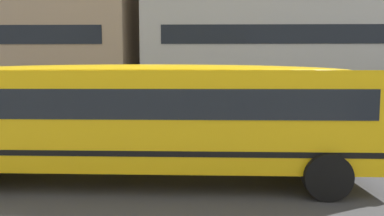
% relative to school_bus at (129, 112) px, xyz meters
% --- Properties ---
extents(ground_plane, '(400.00, 400.00, 0.00)m').
position_rel_school_bus_xyz_m(ground_plane, '(-0.63, 1.47, -1.67)').
color(ground_plane, '#424244').
extents(sidewalk_far, '(120.00, 3.00, 0.01)m').
position_rel_school_bus_xyz_m(sidewalk_far, '(-0.63, 9.66, -1.66)').
color(sidewalk_far, gray).
rests_on(sidewalk_far, ground_plane).
extents(lane_centreline, '(110.00, 0.16, 0.01)m').
position_rel_school_bus_xyz_m(lane_centreline, '(-0.63, 1.47, -1.66)').
color(lane_centreline, silver).
rests_on(lane_centreline, ground_plane).
extents(school_bus, '(12.61, 3.16, 2.81)m').
position_rel_school_bus_xyz_m(school_bus, '(0.00, 0.00, 0.00)').
color(school_bus, yellow).
rests_on(school_bus, ground_plane).
extents(apartment_block_far_left, '(14.88, 12.66, 13.30)m').
position_rel_school_bus_xyz_m(apartment_block_far_left, '(-10.11, 17.47, 4.98)').
color(apartment_block_far_left, tan).
rests_on(apartment_block_far_left, ground_plane).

